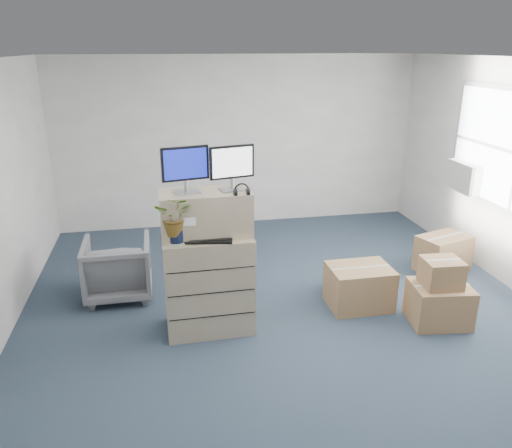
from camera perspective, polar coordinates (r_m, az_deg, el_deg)
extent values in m
plane|color=#212E3D|center=(5.67, 3.86, -11.41)|extent=(7.00, 7.00, 0.00)
cube|color=#B6B4AD|center=(8.43, -2.03, 9.32)|extent=(6.00, 0.02, 2.80)
cube|color=silver|center=(7.56, 22.84, 5.00)|extent=(0.24, 0.60, 0.40)
cube|color=#9B8D6A|center=(5.38, -5.43, -6.71)|extent=(0.93, 0.58, 1.08)
cube|color=#9B8D6A|center=(5.14, -5.77, 1.24)|extent=(0.93, 0.47, 0.46)
cube|color=#99999E|center=(5.04, -7.95, 3.63)|extent=(0.28, 0.23, 0.02)
cylinder|color=#99999E|center=(5.02, -7.98, 4.35)|extent=(0.04, 0.04, 0.11)
cube|color=black|center=(4.97, -8.11, 6.86)|extent=(0.47, 0.13, 0.34)
cube|color=navy|center=(4.95, -8.05, 6.82)|extent=(0.42, 0.09, 0.29)
cube|color=#99999E|center=(5.09, -2.72, 3.96)|extent=(0.28, 0.23, 0.02)
cylinder|color=#99999E|center=(5.07, -2.73, 4.65)|extent=(0.04, 0.04, 0.11)
cube|color=black|center=(5.02, -2.77, 7.10)|extent=(0.46, 0.13, 0.33)
cube|color=white|center=(5.00, -2.70, 7.06)|extent=(0.41, 0.10, 0.29)
torus|color=black|center=(4.93, -1.65, 3.85)|extent=(0.15, 0.02, 0.15)
cube|color=black|center=(5.03, -5.40, -1.79)|extent=(0.50, 0.28, 0.02)
ellipsoid|color=silver|center=(5.10, -2.22, -1.33)|extent=(0.11, 0.07, 0.04)
cylinder|color=gray|center=(5.20, -4.70, 0.22)|extent=(0.07, 0.07, 0.24)
cube|color=silver|center=(5.19, -5.72, -1.14)|extent=(0.06, 0.05, 0.02)
cube|color=black|center=(5.17, -5.75, -0.48)|extent=(0.06, 0.03, 0.11)
cube|color=black|center=(5.29, -1.83, -0.42)|extent=(0.20, 0.15, 0.06)
cube|color=#46A8EE|center=(5.29, -1.90, 0.47)|extent=(0.26, 0.14, 0.10)
cylinder|color=#A5BE99|center=(5.03, -9.06, -2.04)|extent=(0.20, 0.20, 0.02)
cylinder|color=black|center=(5.00, -9.10, -1.26)|extent=(0.17, 0.17, 0.13)
imported|color=#1C621F|center=(4.95, -9.20, 0.50)|extent=(0.47, 0.49, 0.32)
imported|color=#5A5A5F|center=(6.32, -15.54, -4.58)|extent=(0.79, 0.74, 0.80)
cube|color=#936E47|center=(6.05, 11.71, -7.02)|extent=(0.72, 0.55, 0.49)
cube|color=#936E47|center=(5.96, 20.19, -8.56)|extent=(0.69, 0.59, 0.45)
cube|color=#936E47|center=(6.30, 10.83, -6.53)|extent=(0.62, 0.58, 0.35)
cube|color=#936E47|center=(5.78, 20.43, -5.26)|extent=(0.42, 0.38, 0.31)
cube|color=#936E47|center=(7.30, 20.59, -3.12)|extent=(0.80, 0.64, 0.49)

